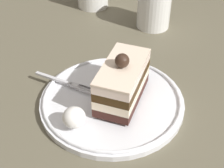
{
  "coord_description": "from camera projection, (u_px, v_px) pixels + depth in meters",
  "views": [
    {
      "loc": [
        0.25,
        -0.36,
        0.4
      ],
      "look_at": [
        0.01,
        0.01,
        0.05
      ],
      "focal_mm": 54.14,
      "sensor_mm": 36.0,
      "label": 1
    }
  ],
  "objects": [
    {
      "name": "drink_glass_far",
      "position": [
        154.0,
        9.0,
        0.78
      ],
      "size": [
        0.08,
        0.08,
        0.1
      ],
      "color": "white",
      "rests_on": "ground_plane"
    },
    {
      "name": "dessert_plate",
      "position": [
        112.0,
        101.0,
        0.59
      ],
      "size": [
        0.25,
        0.25,
        0.02
      ],
      "color": "white",
      "rests_on": "ground_plane"
    },
    {
      "name": "fork",
      "position": [
        65.0,
        82.0,
        0.61
      ],
      "size": [
        0.12,
        0.02,
        0.0
      ],
      "color": "silver",
      "rests_on": "dessert_plate"
    },
    {
      "name": "whipped_cream_dollop",
      "position": [
        75.0,
        118.0,
        0.52
      ],
      "size": [
        0.04,
        0.04,
        0.03
      ],
      "primitive_type": "ellipsoid",
      "color": "white",
      "rests_on": "dessert_plate"
    },
    {
      "name": "ground_plane",
      "position": [
        104.0,
        103.0,
        0.59
      ],
      "size": [
        2.4,
        2.4,
        0.0
      ],
      "primitive_type": "plane",
      "color": "brown"
    },
    {
      "name": "cake_slice",
      "position": [
        122.0,
        81.0,
        0.56
      ],
      "size": [
        0.09,
        0.13,
        0.09
      ],
      "color": "#381A15",
      "rests_on": "dessert_plate"
    }
  ]
}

